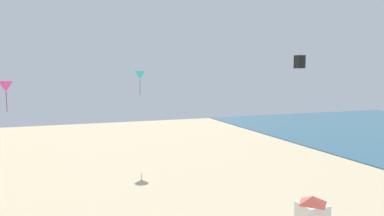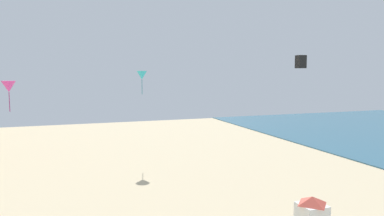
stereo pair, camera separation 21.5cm
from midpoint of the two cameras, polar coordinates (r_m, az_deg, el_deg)
The scene contains 4 objects.
lifeguard_stand at distance 16.89m, azimuth 18.70°, elevation -15.74°, with size 1.10×1.10×2.55m.
kite_magenta_delta at distance 36.58m, azimuth -28.29°, elevation 3.09°, with size 1.27×1.27×2.88m.
kite_cyan_delta at distance 34.17m, azimuth -8.69°, elevation 5.31°, with size 1.00×1.00×2.27m.
kite_black_box at distance 23.80m, azimuth 16.92°, elevation 7.24°, with size 0.53×0.53×0.84m.
Camera 1 is at (-1.33, 2.21, 7.88)m, focal length 32.64 mm.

